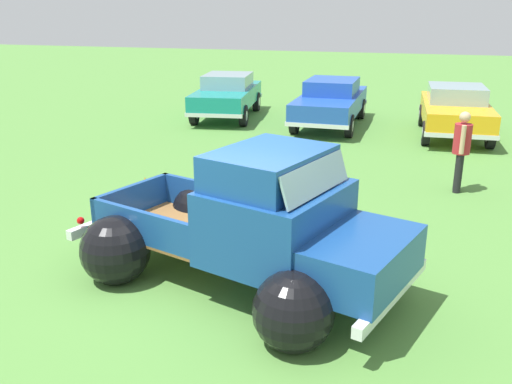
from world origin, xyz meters
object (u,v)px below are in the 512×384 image
at_px(show_car_0, 227,94).
at_px(show_car_1, 331,101).
at_px(spectator_0, 461,147).
at_px(show_car_2, 455,109).
at_px(lane_cone_0, 146,193).
at_px(vintage_pickup_truck, 259,235).

relative_size(show_car_0, show_car_1, 0.97).
xyz_separation_m(show_car_0, show_car_1, (3.56, -0.41, 0.00)).
bearing_deg(spectator_0, show_car_0, 141.18).
distance_m(show_car_1, show_car_2, 3.69).
bearing_deg(show_car_1, lane_cone_0, -13.07).
xyz_separation_m(vintage_pickup_truck, show_car_0, (-4.37, 11.25, 0.02)).
distance_m(show_car_2, lane_cone_0, 9.90).
bearing_deg(show_car_2, spectator_0, -3.87).
bearing_deg(show_car_0, show_car_2, 75.47).
xyz_separation_m(show_car_0, spectator_0, (7.11, -6.20, 0.15)).
relative_size(show_car_0, lane_cone_0, 7.06).
height_order(show_car_0, show_car_2, same).
bearing_deg(show_car_1, show_car_0, -96.26).
xyz_separation_m(vintage_pickup_truck, spectator_0, (2.74, 5.05, 0.17)).
bearing_deg(lane_cone_0, show_car_0, 99.70).
bearing_deg(show_car_1, show_car_2, 83.55).
bearing_deg(show_car_0, vintage_pickup_truck, 13.43).
relative_size(show_car_0, spectator_0, 2.72).
relative_size(show_car_1, show_car_2, 1.07).
bearing_deg(spectator_0, lane_cone_0, -151.57).
distance_m(show_car_2, spectator_0, 5.35).
height_order(show_car_1, lane_cone_0, show_car_1).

